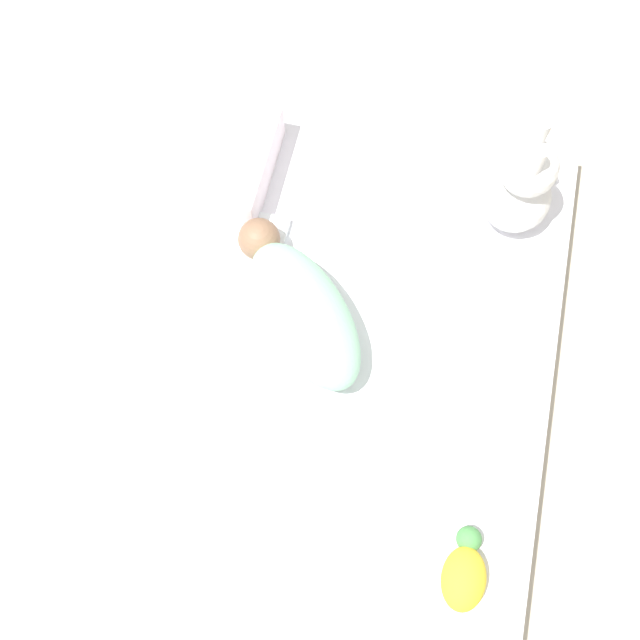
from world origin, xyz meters
name	(u,v)px	position (x,y,z in m)	size (l,w,h in m)	color
ground_plane	(334,353)	(0.00, 0.00, 0.00)	(12.00, 12.00, 0.00)	#B2A893
bed_mattress	(335,341)	(0.00, 0.00, 0.08)	(1.33, 1.03, 0.17)	white
burp_cloth	(238,250)	(0.15, 0.28, 0.18)	(0.22, 0.21, 0.02)	white
swaddled_baby	(300,308)	(0.00, 0.08, 0.24)	(0.43, 0.41, 0.16)	#99D6B2
pillow	(213,159)	(0.36, 0.40, 0.22)	(0.31, 0.29, 0.12)	white
bunny_plush	(520,188)	(0.40, -0.36, 0.30)	(0.17, 0.17, 0.33)	white
turtle_plush	(464,573)	(-0.48, -0.38, 0.20)	(0.17, 0.09, 0.08)	yellow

